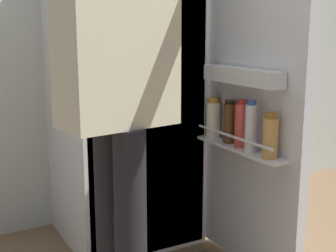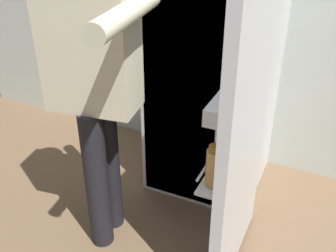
# 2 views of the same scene
# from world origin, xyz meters

# --- Properties ---
(kitchen_wall) EXTENTS (4.40, 0.10, 2.55)m
(kitchen_wall) POSITION_xyz_m (0.00, 0.93, 1.28)
(kitchen_wall) COLOR beige
(kitchen_wall) RESTS_ON ground_plane
(refrigerator) EXTENTS (0.72, 1.30, 1.65)m
(refrigerator) POSITION_xyz_m (0.03, 0.51, 0.83)
(refrigerator) COLOR silver
(refrigerator) RESTS_ON ground_plane
(person) EXTENTS (0.59, 0.68, 1.60)m
(person) POSITION_xyz_m (-0.33, -0.17, 0.96)
(person) COLOR black
(person) RESTS_ON ground_plane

